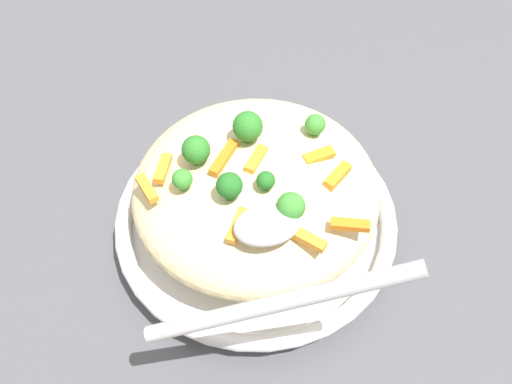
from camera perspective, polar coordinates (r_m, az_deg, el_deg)
ground_plane at (r=0.60m, az=-0.00°, el=-3.97°), size 2.40×2.40×0.00m
serving_bowl at (r=0.58m, az=-0.00°, el=-2.91°), size 0.28×0.28×0.04m
pasta_mound at (r=0.54m, az=-0.00°, el=0.20°), size 0.23×0.23×0.09m
carrot_piece_0 at (r=0.50m, az=8.20°, el=1.64°), size 0.03×0.03×0.01m
carrot_piece_1 at (r=0.47m, az=-1.92°, el=-3.35°), size 0.03×0.03×0.01m
carrot_piece_2 at (r=0.52m, az=6.33°, el=3.65°), size 0.03×0.01×0.01m
carrot_piece_3 at (r=0.50m, az=-10.85°, el=0.12°), size 0.02×0.03×0.01m
carrot_piece_4 at (r=0.50m, az=0.22°, el=3.18°), size 0.03×0.03×0.01m
carrot_piece_5 at (r=0.50m, az=-3.24°, el=3.47°), size 0.03×0.04×0.01m
carrot_piece_6 at (r=0.51m, az=-9.34°, el=2.38°), size 0.02×0.03×0.01m
carrot_piece_7 at (r=0.46m, az=5.16°, el=-4.69°), size 0.03×0.03×0.01m
carrot_piece_8 at (r=0.48m, az=9.43°, el=-3.26°), size 0.03×0.02×0.01m
broccoli_floret_0 at (r=0.51m, az=-1.21°, el=6.49°), size 0.03×0.03×0.03m
broccoli_floret_1 at (r=0.48m, az=0.63°, el=1.04°), size 0.02×0.02×0.02m
broccoli_floret_2 at (r=0.46m, az=3.52°, el=-1.49°), size 0.02×0.02×0.03m
broccoli_floret_3 at (r=0.49m, az=-7.41°, el=1.27°), size 0.02×0.02×0.02m
broccoli_floret_4 at (r=0.53m, az=5.96°, el=6.74°), size 0.02×0.02×0.02m
broccoli_floret_5 at (r=0.47m, az=-2.69°, el=0.61°), size 0.02×0.02×0.03m
broccoli_floret_6 at (r=0.50m, az=-6.05°, el=4.21°), size 0.03×0.03×0.03m
serving_spoon at (r=0.43m, az=1.46°, el=-6.19°), size 0.18×0.13×0.10m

